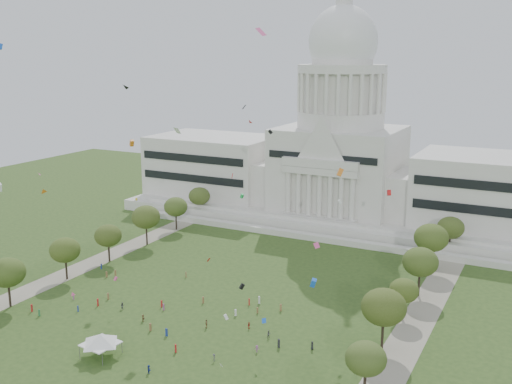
% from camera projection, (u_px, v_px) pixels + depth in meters
% --- Properties ---
extents(ground, '(400.00, 400.00, 0.00)m').
position_uv_depth(ground, '(163.00, 339.00, 131.73)').
color(ground, '#2F4A1C').
rests_on(ground, ground).
extents(capitol, '(160.00, 64.50, 91.30)m').
position_uv_depth(capitol, '(339.00, 160.00, 225.17)').
color(capitol, silver).
rests_on(capitol, ground).
extents(path_left, '(8.00, 160.00, 0.04)m').
position_uv_depth(path_left, '(91.00, 263.00, 179.03)').
color(path_left, gray).
rests_on(path_left, ground).
extents(path_right, '(8.00, 160.00, 0.04)m').
position_uv_depth(path_right, '(413.00, 329.00, 136.45)').
color(path_right, gray).
rests_on(path_right, ground).
extents(row_tree_l_1, '(8.86, 8.86, 12.59)m').
position_uv_depth(row_tree_l_1, '(7.00, 273.00, 146.68)').
color(row_tree_l_1, black).
rests_on(row_tree_l_1, ground).
extents(row_tree_r_1, '(7.58, 7.58, 10.78)m').
position_uv_depth(row_tree_r_1, '(366.00, 359.00, 107.98)').
color(row_tree_r_1, black).
rests_on(row_tree_r_1, ground).
extents(row_tree_l_2, '(8.42, 8.42, 11.97)m').
position_uv_depth(row_tree_l_2, '(65.00, 250.00, 164.78)').
color(row_tree_l_2, black).
rests_on(row_tree_l_2, ground).
extents(row_tree_r_2, '(9.55, 9.55, 13.58)m').
position_uv_depth(row_tree_r_2, '(384.00, 307.00, 125.07)').
color(row_tree_r_2, black).
rests_on(row_tree_r_2, ground).
extents(row_tree_l_3, '(8.12, 8.12, 11.55)m').
position_uv_depth(row_tree_l_3, '(108.00, 236.00, 178.83)').
color(row_tree_l_3, black).
rests_on(row_tree_l_3, ground).
extents(row_tree_r_3, '(7.01, 7.01, 9.98)m').
position_uv_depth(row_tree_r_3, '(404.00, 291.00, 140.33)').
color(row_tree_r_3, black).
rests_on(row_tree_r_3, ground).
extents(row_tree_l_4, '(9.29, 9.29, 13.21)m').
position_uv_depth(row_tree_l_4, '(146.00, 217.00, 194.61)').
color(row_tree_l_4, black).
rests_on(row_tree_l_4, ground).
extents(row_tree_r_4, '(9.19, 9.19, 13.06)m').
position_uv_depth(row_tree_r_4, '(420.00, 262.00, 153.16)').
color(row_tree_r_4, black).
rests_on(row_tree_r_4, ground).
extents(row_tree_l_5, '(8.33, 8.33, 11.85)m').
position_uv_depth(row_tree_l_5, '(176.00, 207.00, 211.45)').
color(row_tree_l_5, black).
rests_on(row_tree_l_5, ground).
extents(row_tree_r_5, '(9.82, 9.82, 13.96)m').
position_uv_depth(row_tree_r_5, '(431.00, 238.00, 171.05)').
color(row_tree_r_5, black).
rests_on(row_tree_r_5, ground).
extents(row_tree_l_6, '(8.19, 8.19, 11.64)m').
position_uv_depth(row_tree_l_6, '(199.00, 196.00, 227.93)').
color(row_tree_l_6, black).
rests_on(row_tree_l_6, ground).
extents(row_tree_r_6, '(8.42, 8.42, 11.97)m').
position_uv_depth(row_tree_r_6, '(451.00, 228.00, 185.83)').
color(row_tree_r_6, black).
rests_on(row_tree_r_6, ground).
extents(event_tent, '(10.16, 10.16, 5.07)m').
position_uv_depth(event_tent, '(100.00, 339.00, 123.52)').
color(event_tent, '#4C4C4C').
rests_on(event_tent, ground).
extents(person_0, '(0.85, 1.04, 1.82)m').
position_uv_depth(person_0, '(312.00, 345.00, 127.04)').
color(person_0, '#26262B').
rests_on(person_0, ground).
extents(person_2, '(0.92, 0.99, 1.74)m').
position_uv_depth(person_2, '(269.00, 334.00, 132.22)').
color(person_2, '#4C4C51').
rests_on(person_2, ground).
extents(person_3, '(0.89, 1.14, 1.58)m').
position_uv_depth(person_3, '(214.00, 357.00, 122.24)').
color(person_3, '#4C4C51').
rests_on(person_3, ground).
extents(person_4, '(1.11, 1.35, 2.03)m').
position_uv_depth(person_4, '(206.00, 324.00, 136.97)').
color(person_4, olive).
rests_on(person_4, ground).
extents(person_5, '(1.63, 1.45, 1.70)m').
position_uv_depth(person_5, '(143.00, 318.00, 140.31)').
color(person_5, olive).
rests_on(person_5, ground).
extents(person_7, '(0.65, 0.66, 1.46)m').
position_uv_depth(person_7, '(107.00, 346.00, 127.16)').
color(person_7, silver).
rests_on(person_7, ground).
extents(person_8, '(0.88, 0.55, 1.79)m').
position_uv_depth(person_8, '(122.00, 306.00, 147.05)').
color(person_8, '#4C4C51').
rests_on(person_8, ground).
extents(person_9, '(1.12, 0.94, 1.54)m').
position_uv_depth(person_9, '(257.00, 349.00, 125.91)').
color(person_9, '#994C8C').
rests_on(person_9, ground).
extents(person_10, '(0.58, 0.98, 1.61)m').
position_uv_depth(person_10, '(249.00, 325.00, 136.60)').
color(person_10, '#B21E1E').
rests_on(person_10, ground).
extents(person_11, '(1.61, 1.52, 1.71)m').
position_uv_depth(person_11, '(149.00, 369.00, 117.63)').
color(person_11, navy).
rests_on(person_11, ground).
extents(distant_crowd, '(66.83, 37.87, 1.94)m').
position_uv_depth(distant_crowd, '(161.00, 305.00, 147.58)').
color(distant_crowd, '#33723F').
rests_on(distant_crowd, ground).
extents(kite_swarm, '(86.18, 104.95, 62.95)m').
position_uv_depth(kite_swarm, '(188.00, 190.00, 134.93)').
color(kite_swarm, white).
rests_on(kite_swarm, ground).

